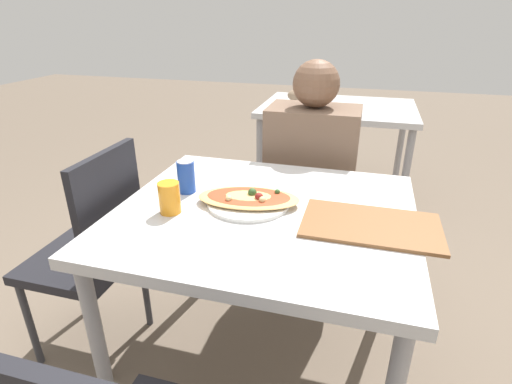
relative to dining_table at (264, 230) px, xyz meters
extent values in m
plane|color=#6B5B4C|center=(0.00, 0.00, -0.68)|extent=(14.00, 14.00, 0.00)
cube|color=silver|center=(0.00, 0.00, 0.06)|extent=(1.03, 0.91, 0.04)
cylinder|color=#99999E|center=(-0.46, -0.40, -0.32)|extent=(0.05, 0.05, 0.72)
cylinder|color=#99999E|center=(-0.46, 0.40, -0.32)|extent=(0.05, 0.05, 0.72)
cylinder|color=#99999E|center=(0.46, 0.40, -0.32)|extent=(0.05, 0.05, 0.72)
cube|color=black|center=(0.07, 0.72, -0.23)|extent=(0.40, 0.40, 0.04)
cube|color=black|center=(0.07, 0.90, 0.02)|extent=(0.38, 0.03, 0.47)
cylinder|color=#38383D|center=(0.24, 0.55, -0.47)|extent=(0.03, 0.03, 0.43)
cylinder|color=#38383D|center=(-0.10, 0.55, -0.47)|extent=(0.03, 0.03, 0.43)
cylinder|color=#38383D|center=(0.24, 0.89, -0.47)|extent=(0.03, 0.03, 0.43)
cylinder|color=#38383D|center=(-0.10, 0.89, -0.47)|extent=(0.03, 0.03, 0.43)
cube|color=black|center=(-0.77, -0.06, -0.23)|extent=(0.40, 0.40, 0.04)
cube|color=black|center=(-0.59, -0.06, 0.02)|extent=(0.03, 0.38, 0.47)
cylinder|color=#38383D|center=(-0.94, -0.23, -0.47)|extent=(0.03, 0.03, 0.43)
cylinder|color=#38383D|center=(-0.94, 0.11, -0.47)|extent=(0.03, 0.03, 0.43)
cylinder|color=#38383D|center=(-0.60, -0.23, -0.47)|extent=(0.03, 0.03, 0.43)
cylinder|color=#38383D|center=(-0.60, 0.11, -0.47)|extent=(0.03, 0.03, 0.43)
cylinder|color=#2D2D38|center=(0.16, 0.57, -0.45)|extent=(0.10, 0.10, 0.47)
cylinder|color=#2D2D38|center=(-0.03, 0.57, -0.45)|extent=(0.10, 0.10, 0.47)
cube|color=brown|center=(0.07, 0.69, 0.04)|extent=(0.44, 0.28, 0.51)
sphere|color=brown|center=(0.07, 0.69, 0.41)|extent=(0.22, 0.22, 0.22)
cylinder|color=white|center=(-0.07, 0.03, 0.09)|extent=(0.30, 0.30, 0.01)
ellipsoid|color=#E0AD66|center=(-0.07, 0.03, 0.11)|extent=(0.39, 0.24, 0.02)
ellipsoid|color=#B24223|center=(-0.07, 0.03, 0.11)|extent=(0.32, 0.20, 0.01)
sphere|color=#335928|center=(0.03, 0.08, 0.12)|extent=(0.02, 0.02, 0.02)
sphere|color=beige|center=(-0.01, 0.00, 0.12)|extent=(0.02, 0.02, 0.02)
sphere|color=maroon|center=(-0.03, 0.02, 0.12)|extent=(0.03, 0.03, 0.03)
sphere|color=#335928|center=(-0.06, 0.04, 0.12)|extent=(0.03, 0.03, 0.03)
sphere|color=beige|center=(-0.12, -0.02, 0.12)|extent=(0.02, 0.02, 0.02)
cylinder|color=#1E47B2|center=(-0.33, 0.07, 0.14)|extent=(0.07, 0.07, 0.12)
cylinder|color=silver|center=(-0.33, 0.07, 0.21)|extent=(0.06, 0.06, 0.00)
cylinder|color=orange|center=(-0.31, -0.11, 0.14)|extent=(0.07, 0.07, 0.11)
cube|color=brown|center=(0.36, -0.02, 0.09)|extent=(0.44, 0.26, 0.01)
cube|color=silver|center=(0.10, 1.77, 0.06)|extent=(1.10, 0.80, 0.04)
ellipsoid|color=#8C7259|center=(-0.12, 1.77, 0.14)|extent=(0.32, 0.24, 0.12)
cylinder|color=#99999E|center=(-0.40, 1.42, -0.32)|extent=(0.05, 0.05, 0.72)
cylinder|color=#99999E|center=(0.60, 1.42, -0.32)|extent=(0.05, 0.05, 0.72)
cylinder|color=#99999E|center=(-0.40, 2.12, -0.32)|extent=(0.05, 0.05, 0.72)
cylinder|color=#99999E|center=(0.60, 2.12, -0.32)|extent=(0.05, 0.05, 0.72)
camera|label=1|loc=(0.31, -1.21, 0.72)|focal=28.00mm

